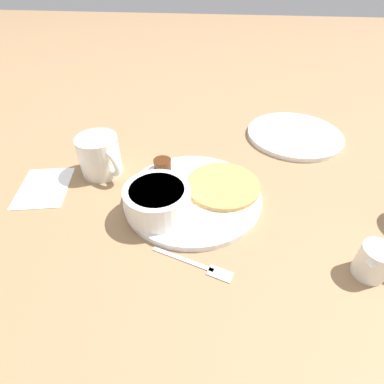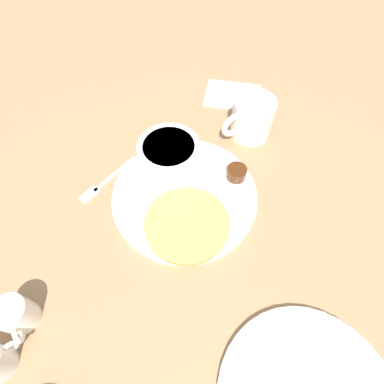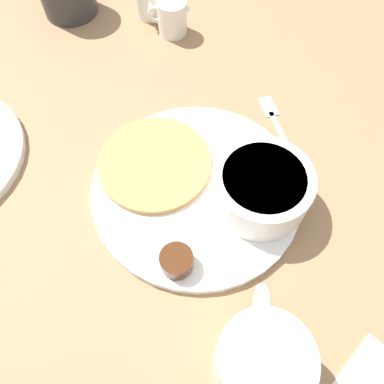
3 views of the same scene
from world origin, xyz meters
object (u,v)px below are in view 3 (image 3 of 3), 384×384
coffee_mug (260,360)px  creamer_pitcher_near (172,17)px  plate (197,189)px  creamer_pitcher_far (149,2)px  bowl (261,187)px  fork (277,123)px

coffee_mug → creamer_pitcher_near: size_ratio=1.82×
plate → creamer_pitcher_near: 0.33m
creamer_pitcher_near → creamer_pitcher_far: bearing=97.6°
bowl → creamer_pitcher_far: size_ratio=1.86×
coffee_mug → creamer_pitcher_far: bearing=69.9°
creamer_pitcher_near → fork: 0.27m
bowl → creamer_pitcher_far: 0.42m
bowl → fork: bowl is taller
plate → fork: 0.17m
plate → creamer_pitcher_near: size_ratio=4.70×
creamer_pitcher_near → bowl: bearing=-104.5°
coffee_mug → plate: bearing=71.9°
plate → bowl: 0.09m
coffee_mug → creamer_pitcher_near: 0.55m
bowl → creamer_pitcher_far: bowl is taller
bowl → coffee_mug: 0.19m
bowl → coffee_mug: (-0.12, -0.15, 0.00)m
bowl → fork: 0.14m
coffee_mug → creamer_pitcher_far: size_ratio=1.63×
plate → bowl: size_ratio=2.27×
bowl → creamer_pitcher_near: size_ratio=2.07×
creamer_pitcher_far → fork: bearing=-85.5°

